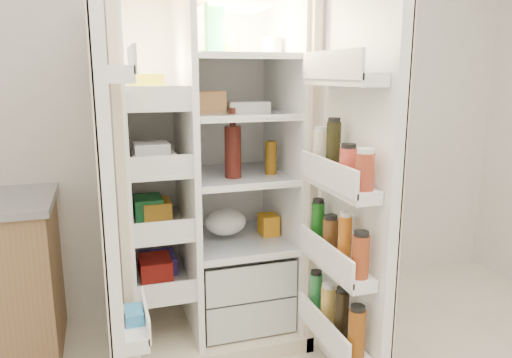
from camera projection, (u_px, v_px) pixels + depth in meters
name	position (u px, v px, depth m)	size (l,w,h in m)	color
wall_back	(212.00, 82.00, 2.80)	(4.00, 0.02, 2.70)	silver
refrigerator	(209.00, 200.00, 2.58)	(0.92, 0.70, 1.80)	beige
freezer_door	(109.00, 212.00, 1.83)	(0.15, 0.40, 1.72)	white
fridge_door	(353.00, 203.00, 2.04)	(0.17, 0.58, 1.72)	white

